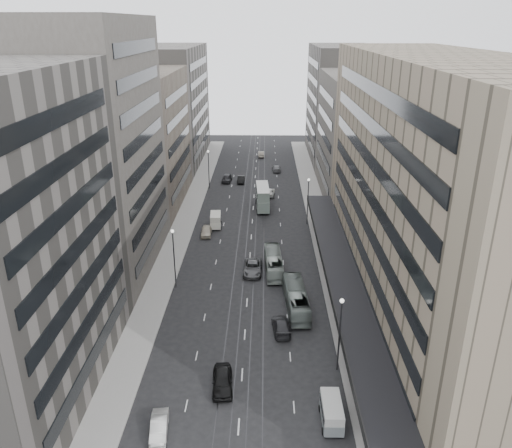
# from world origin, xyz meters

# --- Properties ---
(ground) EXTENTS (220.00, 220.00, 0.00)m
(ground) POSITION_xyz_m (0.00, 0.00, 0.00)
(ground) COLOR black
(ground) RESTS_ON ground
(sidewalk_right) EXTENTS (4.00, 125.00, 0.15)m
(sidewalk_right) POSITION_xyz_m (12.00, 37.50, 0.07)
(sidewalk_right) COLOR gray
(sidewalk_right) RESTS_ON ground
(sidewalk_left) EXTENTS (4.00, 125.00, 0.15)m
(sidewalk_left) POSITION_xyz_m (-12.00, 37.50, 0.07)
(sidewalk_left) COLOR gray
(sidewalk_left) RESTS_ON ground
(department_store) EXTENTS (19.20, 60.00, 30.00)m
(department_store) POSITION_xyz_m (21.45, 8.00, 14.95)
(department_store) COLOR #796D58
(department_store) RESTS_ON ground
(building_right_mid) EXTENTS (15.00, 28.00, 24.00)m
(building_right_mid) POSITION_xyz_m (21.50, 52.00, 12.00)
(building_right_mid) COLOR #4B4741
(building_right_mid) RESTS_ON ground
(building_right_far) EXTENTS (15.00, 32.00, 28.00)m
(building_right_far) POSITION_xyz_m (21.50, 82.00, 14.00)
(building_right_far) COLOR #65615B
(building_right_far) RESTS_ON ground
(building_left_b) EXTENTS (15.00, 26.00, 34.00)m
(building_left_b) POSITION_xyz_m (-21.50, 19.00, 17.00)
(building_left_b) COLOR #4B4741
(building_left_b) RESTS_ON ground
(building_left_c) EXTENTS (15.00, 28.00, 25.00)m
(building_left_c) POSITION_xyz_m (-21.50, 46.00, 12.50)
(building_left_c) COLOR #655C4E
(building_left_c) RESTS_ON ground
(building_left_d) EXTENTS (15.00, 38.00, 28.00)m
(building_left_d) POSITION_xyz_m (-21.50, 79.00, 14.00)
(building_left_d) COLOR #65615B
(building_left_d) RESTS_ON ground
(lamp_right_near) EXTENTS (0.44, 0.44, 8.32)m
(lamp_right_near) POSITION_xyz_m (9.70, -5.00, 5.20)
(lamp_right_near) COLOR #262628
(lamp_right_near) RESTS_ON ground
(lamp_right_far) EXTENTS (0.44, 0.44, 8.32)m
(lamp_right_far) POSITION_xyz_m (9.70, 35.00, 5.20)
(lamp_right_far) COLOR #262628
(lamp_right_far) RESTS_ON ground
(lamp_left_near) EXTENTS (0.44, 0.44, 8.32)m
(lamp_left_near) POSITION_xyz_m (-9.70, 12.00, 5.20)
(lamp_left_near) COLOR #262628
(lamp_left_near) RESTS_ON ground
(lamp_left_far) EXTENTS (0.44, 0.44, 8.32)m
(lamp_left_far) POSITION_xyz_m (-9.70, 55.00, 5.20)
(lamp_left_far) COLOR #262628
(lamp_left_far) RESTS_ON ground
(bus_near) EXTENTS (3.00, 10.26, 2.82)m
(bus_near) POSITION_xyz_m (6.15, 6.69, 1.41)
(bus_near) COLOR slate
(bus_near) RESTS_ON ground
(bus_far) EXTENTS (2.71, 9.67, 2.66)m
(bus_far) POSITION_xyz_m (3.51, 16.78, 1.33)
(bus_far) COLOR #939E96
(bus_far) RESTS_ON ground
(double_decker) EXTENTS (2.85, 8.21, 4.43)m
(double_decker) POSITION_xyz_m (1.80, 42.62, 2.39)
(double_decker) COLOR gray
(double_decker) RESTS_ON ground
(vw_microbus) EXTENTS (1.91, 4.13, 2.22)m
(vw_microbus) POSITION_xyz_m (8.19, -12.34, 1.24)
(vw_microbus) COLOR slate
(vw_microbus) RESTS_ON ground
(panel_van) EXTENTS (2.17, 4.05, 2.48)m
(panel_van) POSITION_xyz_m (-6.29, 33.12, 1.36)
(panel_van) COLOR silver
(panel_van) RESTS_ON ground
(sedan_0) EXTENTS (2.33, 5.01, 1.66)m
(sedan_0) POSITION_xyz_m (-1.82, -7.96, 0.83)
(sedan_0) COLOR black
(sedan_0) RESTS_ON ground
(sedan_1) EXTENTS (1.85, 4.14, 1.32)m
(sedan_1) POSITION_xyz_m (-6.83, -13.78, 0.66)
(sedan_1) COLOR #B4B4B0
(sedan_1) RESTS_ON ground
(sedan_2) EXTENTS (2.61, 5.51, 1.52)m
(sedan_2) POSITION_xyz_m (0.52, 16.26, 0.76)
(sedan_2) COLOR #4F4F52
(sedan_2) RESTS_ON ground
(sedan_3) EXTENTS (2.35, 4.92, 1.38)m
(sedan_3) POSITION_xyz_m (4.17, 1.76, 0.69)
(sedan_3) COLOR #252527
(sedan_3) RESTS_ON ground
(sedan_4) EXTENTS (1.91, 4.39, 1.47)m
(sedan_4) POSITION_xyz_m (-7.52, 29.56, 0.74)
(sedan_4) COLOR #B8AE99
(sedan_4) RESTS_ON ground
(sedan_5) EXTENTS (1.56, 4.32, 1.42)m
(sedan_5) POSITION_xyz_m (-3.09, 59.36, 0.71)
(sedan_5) COLOR black
(sedan_5) RESTS_ON ground
(sedan_6) EXTENTS (2.74, 5.29, 1.43)m
(sedan_6) POSITION_xyz_m (2.99, 50.51, 0.71)
(sedan_6) COLOR silver
(sedan_6) RESTS_ON ground
(sedan_7) EXTENTS (2.17, 4.83, 1.37)m
(sedan_7) POSITION_xyz_m (4.95, 68.78, 0.69)
(sedan_7) COLOR slate
(sedan_7) RESTS_ON ground
(sedan_8) EXTENTS (2.27, 4.94, 1.64)m
(sedan_8) POSITION_xyz_m (-6.27, 59.92, 0.82)
(sedan_8) COLOR #232325
(sedan_8) RESTS_ON ground
(sedan_9) EXTENTS (1.73, 4.44, 1.44)m
(sedan_9) POSITION_xyz_m (1.20, 82.66, 0.72)
(sedan_9) COLOR #A09685
(sedan_9) RESTS_ON ground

